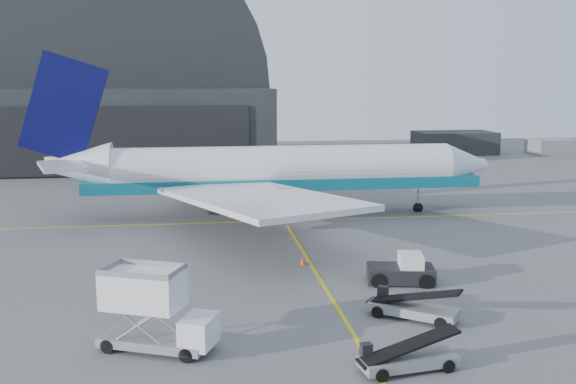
{
  "coord_description": "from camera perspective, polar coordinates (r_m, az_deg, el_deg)",
  "views": [
    {
      "loc": [
        -7.77,
        -39.21,
        13.24
      ],
      "look_at": [
        -1.01,
        10.26,
        4.5
      ],
      "focal_mm": 40.0,
      "sensor_mm": 36.0,
      "label": 1
    }
  ],
  "objects": [
    {
      "name": "ground",
      "position": [
        42.11,
        3.29,
        -8.41
      ],
      "size": [
        200.0,
        200.0,
        0.0
      ],
      "primitive_type": "plane",
      "color": "#565659",
      "rests_on": "ground"
    },
    {
      "name": "pushback_tug",
      "position": [
        43.37,
        10.14,
        -6.96
      ],
      "size": [
        4.73,
        3.28,
        2.01
      ],
      "rotation": [
        0.0,
        0.0,
        -0.19
      ],
      "color": "black",
      "rests_on": "ground"
    },
    {
      "name": "traffic_cone",
      "position": [
        46.85,
        1.33,
        -6.15
      ],
      "size": [
        0.39,
        0.39,
        0.57
      ],
      "color": "#F84707",
      "rests_on": "ground"
    },
    {
      "name": "distant_bldg_b",
      "position": [
        124.94,
        22.46,
        3.09
      ],
      "size": [
        8.0,
        6.0,
        2.8
      ],
      "primitive_type": "cube",
      "color": "gray",
      "rests_on": "ground"
    },
    {
      "name": "taxi_lines",
      "position": [
        54.1,
        0.71,
        -4.23
      ],
      "size": [
        80.0,
        42.12,
        0.02
      ],
      "color": "gold",
      "rests_on": "ground"
    },
    {
      "name": "belt_loader_a",
      "position": [
        31.03,
        10.52,
        -14.35
      ],
      "size": [
        4.95,
        2.27,
        1.85
      ],
      "rotation": [
        0.0,
        0.0,
        0.15
      ],
      "color": "gray",
      "rests_on": "ground"
    },
    {
      "name": "distant_bldg_a",
      "position": [
        120.99,
        14.52,
        3.33
      ],
      "size": [
        14.0,
        8.0,
        4.0
      ],
      "primitive_type": "cube",
      "color": "black",
      "rests_on": "ground"
    },
    {
      "name": "airliner",
      "position": [
        62.59,
        -1.99,
        1.88
      ],
      "size": [
        45.69,
        44.31,
        16.04
      ],
      "color": "white",
      "rests_on": "ground"
    },
    {
      "name": "belt_loader_b",
      "position": [
        37.24,
        10.97,
        -10.07
      ],
      "size": [
        4.97,
        4.27,
        2.0
      ],
      "rotation": [
        0.0,
        0.0,
        -0.63
      ],
      "color": "gray",
      "rests_on": "ground"
    },
    {
      "name": "hangar",
      "position": [
        105.19,
        -15.7,
        7.55
      ],
      "size": [
        50.0,
        28.3,
        28.0
      ],
      "color": "black",
      "rests_on": "ground"
    },
    {
      "name": "catering_truck",
      "position": [
        32.8,
        -11.89,
        -10.31
      ],
      "size": [
        6.16,
        4.17,
        3.98
      ],
      "rotation": [
        0.0,
        0.0,
        -0.39
      ],
      "color": "gray",
      "rests_on": "ground"
    }
  ]
}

